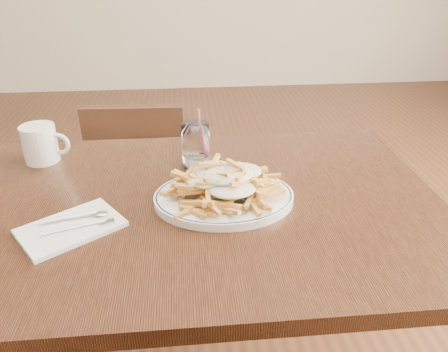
{
  "coord_description": "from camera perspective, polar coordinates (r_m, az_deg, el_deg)",
  "views": [
    {
      "loc": [
        -0.02,
        -0.91,
        1.3
      ],
      "look_at": [
        0.07,
        -0.01,
        0.82
      ],
      "focal_mm": 35.0,
      "sensor_mm": 36.0,
      "label": 1
    }
  ],
  "objects": [
    {
      "name": "loaded_fries",
      "position": [
        1.02,
        -0.0,
        -0.34
      ],
      "size": [
        0.29,
        0.25,
        0.08
      ],
      "color": "#C28C3B",
      "rests_on": "fries_plate"
    },
    {
      "name": "water_glass",
      "position": [
        1.21,
        -3.7,
        3.73
      ],
      "size": [
        0.08,
        0.08,
        0.17
      ],
      "color": "white",
      "rests_on": "table"
    },
    {
      "name": "fries_plate",
      "position": [
        1.05,
        0.0,
        -2.81
      ],
      "size": [
        0.35,
        0.3,
        0.02
      ],
      "color": "white",
      "rests_on": "table"
    },
    {
      "name": "napkin",
      "position": [
        1.01,
        -19.35,
        -6.39
      ],
      "size": [
        0.25,
        0.23,
        0.01
      ],
      "primitive_type": "cube",
      "rotation": [
        0.0,
        0.0,
        0.61
      ],
      "color": "silver",
      "rests_on": "table"
    },
    {
      "name": "table",
      "position": [
        1.11,
        -3.62,
        -6.65
      ],
      "size": [
        1.2,
        0.8,
        0.75
      ],
      "color": "black",
      "rests_on": "ground"
    },
    {
      "name": "cutlery",
      "position": [
        1.01,
        -19.38,
        -5.86
      ],
      "size": [
        0.17,
        0.11,
        0.01
      ],
      "color": "silver",
      "rests_on": "napkin"
    },
    {
      "name": "coffee_mug",
      "position": [
        1.34,
        -22.8,
        3.92
      ],
      "size": [
        0.13,
        0.1,
        0.11
      ],
      "color": "white",
      "rests_on": "table"
    },
    {
      "name": "chair_far",
      "position": [
        1.81,
        -10.62,
        -0.53
      ],
      "size": [
        0.38,
        0.38,
        0.79
      ],
      "color": "black",
      "rests_on": "ground"
    }
  ]
}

